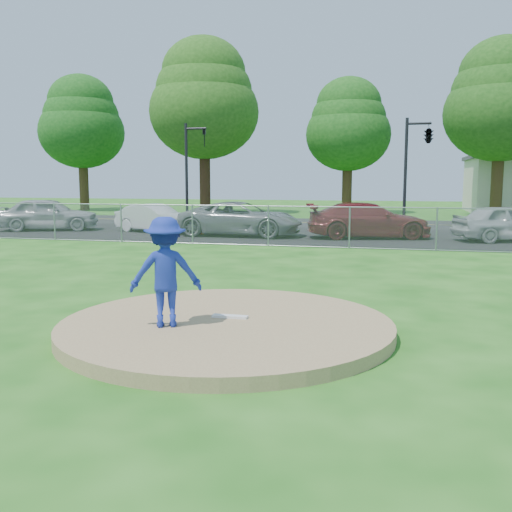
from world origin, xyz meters
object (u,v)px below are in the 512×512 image
(tree_far_left, at_px, (81,122))
(tree_left, at_px, (204,98))
(parked_car_darkred, at_px, (369,220))
(tree_center, at_px, (348,124))
(parked_car_pearl, at_px, (509,223))
(tree_right, at_px, (502,99))
(traffic_signal_left, at_px, (190,164))
(parked_car_gray, at_px, (241,219))
(parked_car_white, at_px, (155,218))
(traffic_cone, at_px, (199,226))
(parked_car_silver, at_px, (48,214))
(pitcher, at_px, (166,272))
(traffic_signal_center, at_px, (426,137))

(tree_far_left, bearing_deg, tree_left, -10.30)
(parked_car_darkred, bearing_deg, tree_center, -6.25)
(parked_car_darkred, bearing_deg, parked_car_pearl, -103.59)
(tree_left, xyz_separation_m, parked_car_pearl, (18.03, -15.07, -7.49))
(tree_right, bearing_deg, traffic_signal_left, -150.62)
(tree_center, bearing_deg, tree_right, -11.31)
(traffic_signal_left, bearing_deg, parked_car_gray, -53.60)
(parked_car_white, height_order, parked_car_gray, parked_car_gray)
(parked_car_gray, bearing_deg, traffic_cone, 85.99)
(parked_car_silver, height_order, parked_car_pearl, parked_car_silver)
(parked_car_gray, bearing_deg, parked_car_white, 83.41)
(parked_car_silver, relative_size, parked_car_white, 1.17)
(tree_right, xyz_separation_m, parked_car_silver, (-22.93, -16.04, -6.84))
(tree_left, height_order, parked_car_pearl, tree_left)
(parked_car_white, bearing_deg, tree_center, -3.56)
(parked_car_white, bearing_deg, tree_right, -28.73)
(tree_left, distance_m, pitcher, 33.92)
(pitcher, bearing_deg, traffic_signal_left, -92.57)
(traffic_signal_left, xyz_separation_m, parked_car_white, (0.32, -5.75, -2.69))
(tree_far_left, xyz_separation_m, parked_car_silver, (8.07, -17.04, -6.25))
(parked_car_white, bearing_deg, tree_far_left, 58.16)
(traffic_signal_center, bearing_deg, parked_car_gray, -141.24)
(tree_left, height_order, parked_car_gray, tree_left)
(tree_left, xyz_separation_m, traffic_cone, (4.93, -15.21, -7.84))
(traffic_signal_left, relative_size, parked_car_silver, 1.19)
(traffic_cone, relative_size, parked_car_darkred, 0.15)
(traffic_cone, bearing_deg, traffic_signal_center, 31.71)
(traffic_signal_center, relative_size, parked_car_silver, 1.19)
(tree_left, bearing_deg, parked_car_pearl, -39.88)
(parked_car_silver, height_order, parked_car_gray, parked_car_silver)
(tree_far_left, distance_m, parked_car_white, 22.48)
(tree_center, bearing_deg, parked_car_white, -112.76)
(parked_car_white, bearing_deg, traffic_cone, -81.60)
(tree_left, height_order, traffic_signal_center, tree_left)
(traffic_cone, bearing_deg, traffic_signal_left, 113.44)
(traffic_signal_left, xyz_separation_m, parked_car_silver, (-5.17, -6.04, -2.55))
(tree_left, bearing_deg, parked_car_white, -80.18)
(traffic_cone, height_order, parked_car_darkred, parked_car_darkred)
(tree_center, distance_m, parked_car_pearl, 20.58)
(tree_center, distance_m, parked_car_gray, 19.52)
(tree_left, distance_m, parked_car_white, 16.78)
(pitcher, height_order, parked_car_white, pitcher)
(traffic_signal_center, bearing_deg, tree_far_left, 157.04)
(tree_right, distance_m, parked_car_darkred, 19.07)
(traffic_signal_left, bearing_deg, pitcher, -70.58)
(pitcher, bearing_deg, parked_car_darkred, -119.95)
(tree_far_left, xyz_separation_m, parked_car_darkred, (23.48, -17.11, -6.30))
(traffic_signal_left, height_order, pitcher, traffic_signal_left)
(tree_right, height_order, parked_car_gray, tree_right)
(parked_car_gray, relative_size, parked_car_pearl, 1.24)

